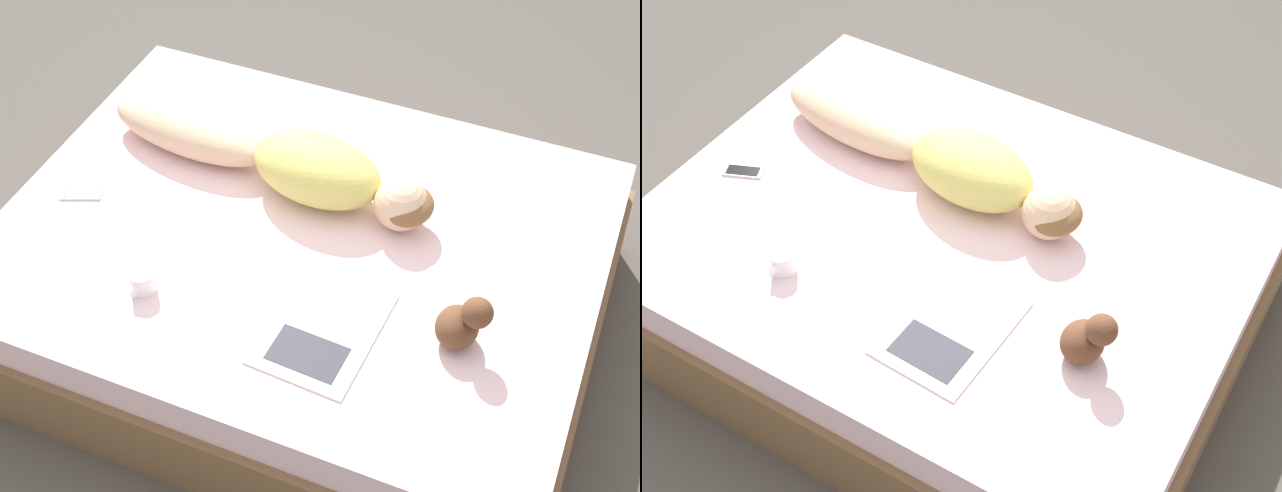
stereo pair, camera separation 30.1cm
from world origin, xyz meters
TOP-DOWN VIEW (x-y plane):
  - ground_plane at (0.00, 0.00)m, footprint 12.00×12.00m
  - bed at (0.00, 0.00)m, footprint 1.68×2.14m
  - person at (-0.22, -0.17)m, footprint 0.38×1.35m
  - open_magazine at (0.38, 0.24)m, footprint 0.48×0.36m
  - coffee_mug at (0.45, -0.37)m, footprint 0.12×0.09m
  - cell_phone at (0.14, -0.82)m, footprint 0.12×0.16m
  - plush_toy at (0.26, 0.66)m, footprint 0.15×0.17m

SIDE VIEW (x-z plane):
  - ground_plane at x=0.00m, z-range 0.00..0.00m
  - bed at x=0.00m, z-range 0.00..0.47m
  - open_magazine at x=0.38m, z-range 0.47..0.48m
  - cell_phone at x=0.14m, z-range 0.47..0.48m
  - coffee_mug at x=0.45m, z-range 0.47..0.56m
  - plush_toy at x=0.26m, z-range 0.46..0.66m
  - person at x=-0.22m, z-range 0.46..0.69m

